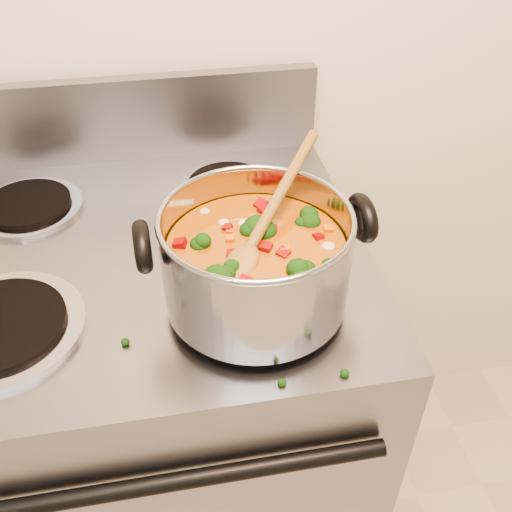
{
  "coord_description": "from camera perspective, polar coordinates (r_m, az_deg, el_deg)",
  "views": [
    {
      "loc": [
        -0.01,
        0.43,
        1.48
      ],
      "look_at": [
        0.1,
        1.0,
        1.01
      ],
      "focal_mm": 40.0,
      "sensor_mm": 36.0,
      "label": 1
    }
  ],
  "objects": [
    {
      "name": "stockpot",
      "position": [
        0.75,
        -0.04,
        -0.48
      ],
      "size": [
        0.31,
        0.25,
        0.15
      ],
      "rotation": [
        0.0,
        0.0,
        0.04
      ],
      "color": "#A2A2AA",
      "rests_on": "electric_range"
    },
    {
      "name": "electric_range",
      "position": [
        1.25,
        -9.39,
        -15.69
      ],
      "size": [
        0.74,
        0.67,
        1.08
      ],
      "color": "gray",
      "rests_on": "ground"
    },
    {
      "name": "wooden_spoon",
      "position": [
        0.74,
        0.53,
        2.88
      ],
      "size": [
        0.18,
        0.24,
        0.1
      ],
      "rotation": [
        0.0,
        0.0,
        0.94
      ],
      "color": "brown",
      "rests_on": "stockpot"
    },
    {
      "name": "cooktop_crumbs",
      "position": [
        0.76,
        1.33,
        -7.99
      ],
      "size": [
        0.22,
        0.34,
        0.01
      ],
      "color": "black",
      "rests_on": "electric_range"
    }
  ]
}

